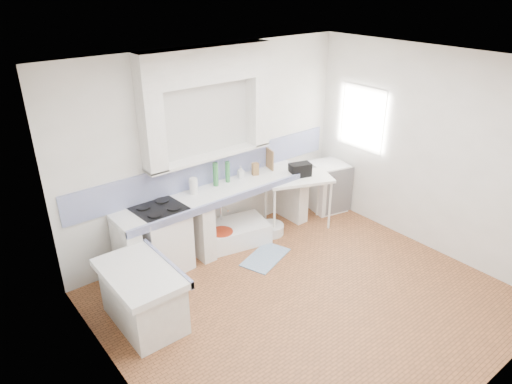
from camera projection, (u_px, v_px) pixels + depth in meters
floor at (307, 301)px, 5.66m from camera, size 4.50×4.50×0.00m
ceiling at (321, 67)px, 4.46m from camera, size 4.50×4.50×0.00m
wall_back at (211, 149)px, 6.47m from camera, size 4.50×0.00×4.50m
wall_front at (494, 285)px, 3.65m from camera, size 4.50×0.00×4.50m
wall_left at (118, 274)px, 3.79m from camera, size 0.00×4.50×4.50m
wall_right at (430, 152)px, 6.33m from camera, size 0.00×4.50×4.50m
alcove_mass at (206, 65)px, 5.82m from camera, size 1.90×0.25×0.45m
window_frame at (370, 117)px, 7.19m from camera, size 0.35×0.86×1.06m
lace_valance at (366, 94)px, 6.95m from camera, size 0.01×0.84×0.24m
counter_slab at (219, 193)px, 6.43m from camera, size 3.00×0.60×0.08m
counter_lip at (231, 200)px, 6.24m from camera, size 3.00×0.04×0.10m
counter_pier_left at (128, 255)px, 5.84m from camera, size 0.20×0.55×0.82m
counter_pier_mid at (199, 229)px, 6.43m from camera, size 0.20×0.55×0.82m
counter_pier_right at (292, 194)px, 7.42m from camera, size 0.20×0.55×0.82m
peninsula_top at (140, 273)px, 5.05m from camera, size 0.70×1.10×0.08m
peninsula_base at (143, 299)px, 5.20m from camera, size 0.60×1.00×0.62m
peninsula_lip at (167, 263)px, 5.24m from camera, size 0.04×1.10×0.10m
backsplash at (213, 169)px, 6.59m from camera, size 4.27×0.03×0.40m
stove at (162, 240)px, 6.11m from camera, size 0.66×0.64×0.88m
sink at (230, 235)px, 6.82m from camera, size 1.20×0.82×0.26m
side_table at (297, 202)px, 7.18m from camera, size 1.13×0.89×0.04m
fridge at (328, 186)px, 7.71m from camera, size 0.63×0.63×0.82m
bucket_red at (222, 241)px, 6.64m from camera, size 0.35×0.35×0.30m
bucket_orange at (240, 234)px, 6.84m from camera, size 0.35×0.35×0.27m
bucket_blue at (251, 231)px, 6.92m from camera, size 0.33×0.33×0.28m
basin_white at (271, 229)px, 7.09m from camera, size 0.49×0.49×0.15m
water_bottle_a at (217, 232)px, 6.87m from camera, size 0.10×0.10×0.27m
water_bottle_b at (236, 225)px, 7.07m from camera, size 0.09×0.09×0.28m
black_bag at (300, 170)px, 7.00m from camera, size 0.36×0.27×0.20m
green_bottle_a at (216, 174)px, 6.48m from camera, size 0.09×0.09×0.34m
green_bottle_b at (228, 172)px, 6.60m from camera, size 0.08×0.08×0.31m
knife_block at (255, 169)px, 6.86m from camera, size 0.11×0.10×0.19m
cutting_board at (270, 159)px, 7.05m from camera, size 0.07×0.23×0.31m
paper_towel at (194, 186)px, 6.27m from camera, size 0.12×0.12×0.22m
soap_bottle at (241, 172)px, 6.76m from camera, size 0.10×0.10×0.18m
rug at (265, 257)px, 6.51m from camera, size 0.83×0.64×0.01m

